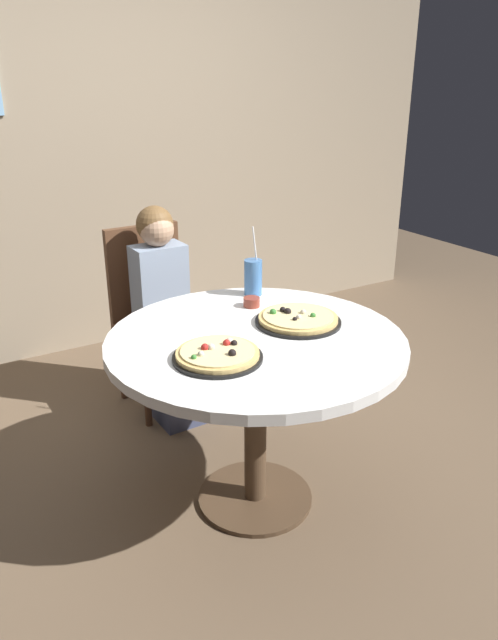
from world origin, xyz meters
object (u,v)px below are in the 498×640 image
dining_table (256,362)px  soda_cup (253,277)px  sauce_bowl (252,302)px  pizza_cheese (218,355)px  chair_wooden (153,307)px  pizza_veggie (298,319)px  diner_child (168,326)px

dining_table → soda_cup: bearing=60.1°
dining_table → sauce_bowl: bearing=61.8°
soda_cup → pizza_cheese: bearing=-131.6°
soda_cup → sauce_bowl: soda_cup is taller
chair_wooden → soda_cup: 0.74m
pizza_veggie → sauce_bowl: (-0.06, 0.25, 0.00)m
chair_wooden → pizza_cheese: (-0.21, -1.14, 0.24)m
diner_child → pizza_veggie: (0.21, -0.83, 0.28)m
diner_child → soda_cup: bearing=-62.3°
pizza_cheese → soda_cup: (0.45, 0.51, 0.06)m
dining_table → chair_wooden: bearing=90.1°
chair_wooden → diner_child: (0.00, -0.18, -0.05)m
pizza_veggie → pizza_cheese: (-0.43, -0.13, 0.00)m
pizza_cheese → soda_cup: 0.68m
dining_table → diner_child: diner_child is taller
pizza_veggie → dining_table: bearing=-172.1°
soda_cup → chair_wooden: bearing=110.8°
diner_child → soda_cup: size_ratio=3.52×
dining_table → sauce_bowl: (0.15, 0.28, 0.13)m
pizza_cheese → sauce_bowl: (0.37, 0.38, 0.00)m
dining_table → diner_child: bearing=89.9°
soda_cup → sauce_bowl: bearing=-123.5°
dining_table → pizza_veggie: bearing=7.9°
pizza_veggie → pizza_cheese: size_ratio=1.08×
soda_cup → sauce_bowl: (-0.08, -0.13, -0.06)m
dining_table → pizza_veggie: pizza_veggie is taller
diner_child → pizza_veggie: 0.90m
dining_table → chair_wooden: (-0.00, 1.04, -0.11)m
dining_table → pizza_cheese: bearing=-155.5°
pizza_veggie → chair_wooden: bearing=102.1°
pizza_veggie → pizza_cheese: 0.45m
chair_wooden → pizza_veggie: 1.06m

